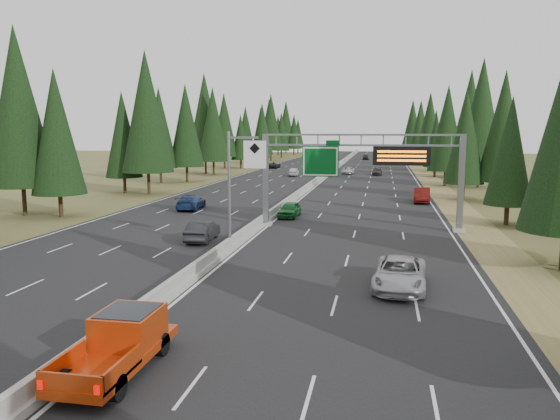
{
  "coord_description": "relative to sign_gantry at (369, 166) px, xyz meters",
  "views": [
    {
      "loc": [
        10.03,
        -9.98,
        8.11
      ],
      "look_at": [
        4.39,
        20.0,
        3.68
      ],
      "focal_mm": 35.0,
      "sensor_mm": 36.0,
      "label": 1
    }
  ],
  "objects": [
    {
      "name": "shoulder_left",
      "position": [
        -26.72,
        45.12,
        -5.24
      ],
      "size": [
        3.6,
        260.0,
        0.06
      ],
      "primitive_type": "cube",
      "color": "brown",
      "rests_on": "ground"
    },
    {
      "name": "car_onc_blue",
      "position": [
        -18.24,
        8.28,
        -4.43
      ],
      "size": [
        2.56,
        5.41,
        1.52
      ],
      "primitive_type": "imported",
      "rotation": [
        0.0,
        0.0,
        3.22
      ],
      "color": "navy",
      "rests_on": "road"
    },
    {
      "name": "car_ahead_far",
      "position": [
        -3.67,
        111.2,
        -4.44
      ],
      "size": [
        1.92,
        4.45,
        1.49
      ],
      "primitive_type": "imported",
      "rotation": [
        0.0,
        0.0,
        0.04
      ],
      "color": "black",
      "rests_on": "road"
    },
    {
      "name": "car_onc_far",
      "position": [
        -22.19,
        71.74,
        -4.51
      ],
      "size": [
        2.37,
        4.93,
        1.36
      ],
      "primitive_type": "imported",
      "rotation": [
        0.0,
        0.0,
        3.12
      ],
      "color": "black",
      "rests_on": "road"
    },
    {
      "name": "hov_sign_pole",
      "position": [
        -8.33,
        -9.92,
        -0.54
      ],
      "size": [
        2.8,
        0.5,
        8.0
      ],
      "color": "slate",
      "rests_on": "road"
    },
    {
      "name": "silver_minivan",
      "position": [
        2.13,
        -17.01,
        -4.41
      ],
      "size": [
        2.97,
        5.76,
        1.55
      ],
      "primitive_type": "imported",
      "rotation": [
        0.0,
        0.0,
        -0.07
      ],
      "color": "#A6A6AA",
      "rests_on": "road"
    },
    {
      "name": "car_ahead_green",
      "position": [
        -7.37,
        5.12,
        -4.48
      ],
      "size": [
        1.87,
        4.24,
        1.42
      ],
      "primitive_type": "imported",
      "rotation": [
        0.0,
        0.0,
        -0.05
      ],
      "color": "#166125",
      "rests_on": "road"
    },
    {
      "name": "sign_gantry",
      "position": [
        0.0,
        0.0,
        0.0
      ],
      "size": [
        16.75,
        0.98,
        7.8
      ],
      "color": "slate",
      "rests_on": "road"
    },
    {
      "name": "car_ahead_dkgrey",
      "position": [
        0.16,
        56.52,
        -4.55
      ],
      "size": [
        1.85,
        4.45,
        1.29
      ],
      "primitive_type": "imported",
      "rotation": [
        0.0,
        0.0,
        -0.01
      ],
      "color": "black",
      "rests_on": "road"
    },
    {
      "name": "car_onc_white",
      "position": [
        -14.61,
        51.97,
        -4.43
      ],
      "size": [
        2.25,
        4.64,
        1.53
      ],
      "primitive_type": "imported",
      "rotation": [
        0.0,
        0.0,
        3.24
      ],
      "color": "silver",
      "rests_on": "road"
    },
    {
      "name": "car_onc_near",
      "position": [
        -11.77,
        -7.21,
        -4.44
      ],
      "size": [
        1.85,
        4.65,
        1.5
      ],
      "primitive_type": "imported",
      "rotation": [
        0.0,
        0.0,
        3.2
      ],
      "color": "black",
      "rests_on": "road"
    },
    {
      "name": "tree_row_left",
      "position": [
        -31.04,
        39.43,
        4.05
      ],
      "size": [
        12.05,
        236.3,
        18.95
      ],
      "color": "black",
      "rests_on": "ground"
    },
    {
      "name": "car_ahead_white",
      "position": [
        -5.23,
        58.43,
        -4.53
      ],
      "size": [
        2.26,
        4.77,
        1.31
      ],
      "primitive_type": "imported",
      "rotation": [
        0.0,
        0.0,
        -0.02
      ],
      "color": "#B9B9B9",
      "rests_on": "road"
    },
    {
      "name": "red_pickup",
      "position": [
        -7.42,
        -28.42,
        -4.15
      ],
      "size": [
        2.06,
        5.77,
        1.88
      ],
      "color": "black",
      "rests_on": "road"
    },
    {
      "name": "car_ahead_dkred",
      "position": [
        5.58,
        18.37,
        -4.36
      ],
      "size": [
        2.02,
        5.11,
        1.65
      ],
      "primitive_type": "imported",
      "rotation": [
        0.0,
        0.0,
        -0.05
      ],
      "color": "#520E0B",
      "rests_on": "road"
    },
    {
      "name": "shoulder_right",
      "position": [
        8.88,
        45.12,
        -5.24
      ],
      "size": [
        3.6,
        260.0,
        0.06
      ],
      "primitive_type": "cube",
      "color": "olive",
      "rests_on": "ground"
    },
    {
      "name": "road",
      "position": [
        -8.92,
        45.12,
        -5.23
      ],
      "size": [
        32.0,
        260.0,
        0.08
      ],
      "primitive_type": "cube",
      "color": "black",
      "rests_on": "ground"
    },
    {
      "name": "median_barrier",
      "position": [
        -8.92,
        45.12,
        -4.85
      ],
      "size": [
        0.7,
        260.0,
        0.85
      ],
      "color": "gray",
      "rests_on": "road"
    },
    {
      "name": "tree_row_right",
      "position": [
        13.06,
        37.19,
        4.24
      ],
      "size": [
        11.83,
        242.42,
        18.99
      ],
      "color": "black",
      "rests_on": "ground"
    }
  ]
}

